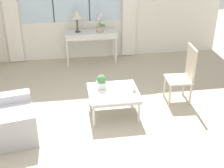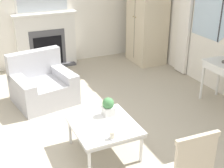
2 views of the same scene
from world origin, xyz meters
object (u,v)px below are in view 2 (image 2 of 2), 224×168
Objects in this scene: fireplace at (46,35)px; potted_plant_small at (108,106)px; coffee_table at (104,127)px; pillar_candle at (112,135)px; armoire at (148,14)px; armchair_upholstered at (43,87)px.

potted_plant_small is at bearing 0.44° from fireplace.
fireplace reaches higher than coffee_table.
fireplace reaches higher than pillar_candle.
fireplace is at bearing -106.70° from armoire.
armoire reaches higher than pillar_candle.
pillar_candle is (3.81, -0.16, -0.24)m from fireplace.
potted_plant_small is (1.59, 0.52, 0.29)m from armchair_upholstered.
fireplace is at bearing -179.56° from potted_plant_small.
coffee_table is (2.82, -2.26, -0.71)m from armoire.
fireplace is 1.82m from armchair_upholstered.
potted_plant_small is (-0.18, 0.14, 0.17)m from coffee_table.
armoire reaches higher than coffee_table.
fireplace is 2.56× the size of coffee_table.
fireplace is at bearing 177.62° from pillar_candle.
coffee_table is 7.68× the size of pillar_candle.
armoire is 3.96m from pillar_candle.
fireplace is 19.63× the size of pillar_candle.
fireplace is 8.59× the size of potted_plant_small.
armoire is 2.58× the size of coffee_table.
pillar_candle is at bearing -6.85° from coffee_table.
fireplace is 2.27m from armoire.
fireplace is 0.99× the size of armoire.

